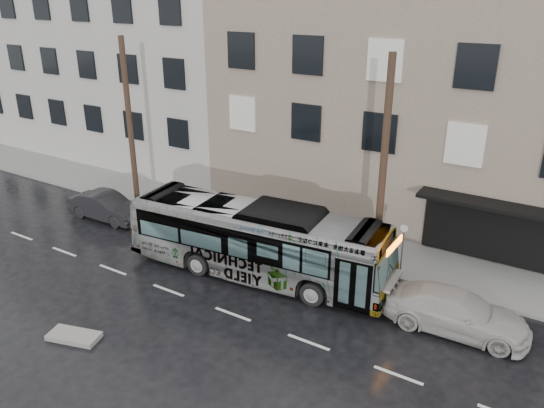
{
  "coord_description": "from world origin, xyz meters",
  "views": [
    {
      "loc": [
        13.3,
        -15.97,
        11.26
      ],
      "look_at": [
        1.81,
        2.5,
        2.43
      ],
      "focal_mm": 35.0,
      "sensor_mm": 36.0,
      "label": 1
    }
  ],
  "objects": [
    {
      "name": "white_sedan",
      "position": [
        10.44,
        0.92,
        0.73
      ],
      "size": [
        5.14,
        2.33,
        1.46
      ],
      "primitive_type": "imported",
      "rotation": [
        0.0,
        0.0,
        1.63
      ],
      "color": "#B1AEA9",
      "rests_on": "ground"
    },
    {
      "name": "sidewalk",
      "position": [
        0.0,
        4.9,
        0.07
      ],
      "size": [
        90.0,
        3.6,
        0.15
      ],
      "primitive_type": "cube",
      "color": "gray",
      "rests_on": "ground"
    },
    {
      "name": "utility_pole_front",
      "position": [
        6.5,
        3.3,
        4.65
      ],
      "size": [
        0.3,
        0.3,
        9.0
      ],
      "primitive_type": "cylinder",
      "color": "#402D20",
      "rests_on": "sidewalk"
    },
    {
      "name": "bus",
      "position": [
        2.31,
        0.51,
        1.59
      ],
      "size": [
        11.59,
        3.69,
        3.17
      ],
      "primitive_type": "imported",
      "rotation": [
        0.0,
        0.0,
        1.66
      ],
      "color": "#B2B2B2",
      "rests_on": "ground"
    },
    {
      "name": "building_taupe",
      "position": [
        5.0,
        12.7,
        5.5
      ],
      "size": [
        20.0,
        12.0,
        11.0
      ],
      "primitive_type": "cube",
      "color": "gray",
      "rests_on": "ground"
    },
    {
      "name": "ground",
      "position": [
        0.0,
        0.0,
        0.0
      ],
      "size": [
        120.0,
        120.0,
        0.0
      ],
      "primitive_type": "plane",
      "color": "black",
      "rests_on": "ground"
    },
    {
      "name": "utility_pole_rear",
      "position": [
        -7.5,
        3.3,
        4.65
      ],
      "size": [
        0.3,
        0.3,
        9.0
      ],
      "primitive_type": "cylinder",
      "color": "#402D20",
      "rests_on": "sidewalk"
    },
    {
      "name": "dark_sedan",
      "position": [
        -7.63,
        1.23,
        0.71
      ],
      "size": [
        4.35,
        1.65,
        1.42
      ],
      "primitive_type": "imported",
      "rotation": [
        0.0,
        0.0,
        1.61
      ],
      "color": "black",
      "rests_on": "ground"
    },
    {
      "name": "building_grey",
      "position": [
        -18.0,
        14.2,
        8.0
      ],
      "size": [
        26.0,
        15.0,
        16.0
      ],
      "primitive_type": "cube",
      "color": "#B0ADA6",
      "rests_on": "ground"
    },
    {
      "name": "sign_post",
      "position": [
        7.6,
        3.3,
        1.35
      ],
      "size": [
        0.06,
        0.06,
        2.4
      ],
      "primitive_type": "cylinder",
      "color": "slate",
      "rests_on": "sidewalk"
    },
    {
      "name": "slush_pile",
      "position": [
        -0.62,
        -6.61,
        0.09
      ],
      "size": [
        1.95,
        1.27,
        0.18
      ],
      "primitive_type": "cube",
      "rotation": [
        0.0,
        0.0,
        0.28
      ],
      "color": "gray",
      "rests_on": "ground"
    }
  ]
}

